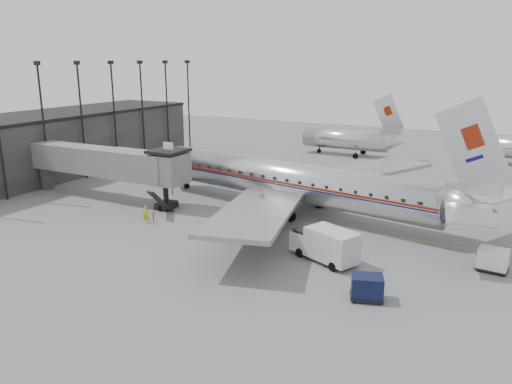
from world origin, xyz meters
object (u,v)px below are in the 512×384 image
at_px(service_van, 325,243).
at_px(ramp_worker, 146,214).
at_px(airliner, 295,182).
at_px(baggage_cart_white, 493,259).
at_px(baggage_cart_navy, 367,287).

height_order(service_van, ramp_worker, service_van).
height_order(airliner, service_van, airliner).
distance_m(service_van, ramp_worker, 18.62).
height_order(service_van, baggage_cart_white, service_van).
bearing_deg(ramp_worker, service_van, -19.89).
xyz_separation_m(service_van, baggage_cart_navy, (4.81, -5.00, -0.53)).
relative_size(service_van, baggage_cart_white, 2.63).
relative_size(airliner, ramp_worker, 22.99).
relative_size(airliner, service_van, 6.50).
relative_size(baggage_cart_white, ramp_worker, 1.34).
distance_m(service_van, baggage_cart_white, 12.57).
relative_size(baggage_cart_navy, baggage_cart_white, 1.09).
xyz_separation_m(baggage_cart_navy, baggage_cart_white, (7.11, 8.97, 0.02)).
distance_m(airliner, baggage_cart_navy, 20.04).
xyz_separation_m(airliner, ramp_worker, (-11.35, -10.09, -2.34)).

